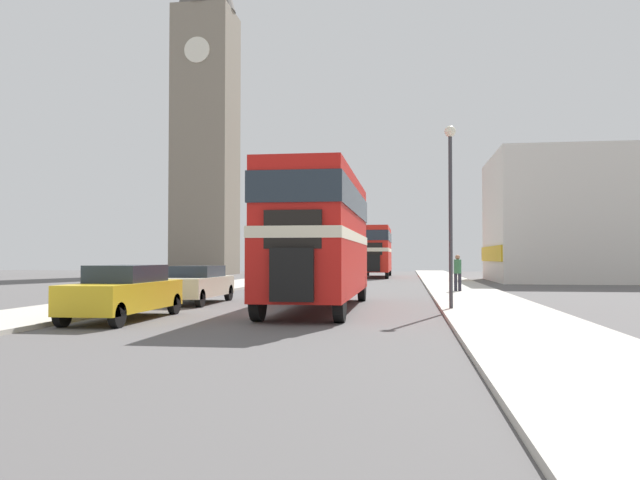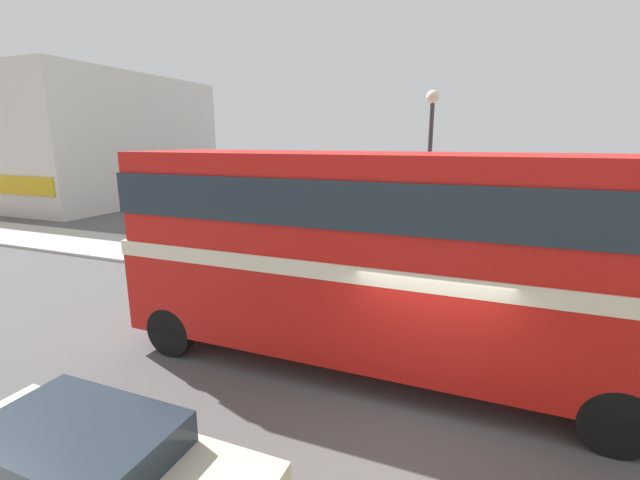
{
  "view_description": "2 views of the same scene",
  "coord_description": "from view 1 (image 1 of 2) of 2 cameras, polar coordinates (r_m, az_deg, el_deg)",
  "views": [
    {
      "loc": [
        3.92,
        -19.4,
        1.74
      ],
      "look_at": [
        1.02,
        1.44,
        2.33
      ],
      "focal_mm": 35.0,
      "sensor_mm": 36.0,
      "label": 1
    },
    {
      "loc": [
        -6.98,
        -0.75,
        4.68
      ],
      "look_at": [
        1.02,
        2.45,
        2.65
      ],
      "focal_mm": 24.0,
      "sensor_mm": 36.0,
      "label": 2
    }
  ],
  "objects": [
    {
      "name": "bus_distant",
      "position": [
        55.72,
        5.18,
        -0.71
      ],
      "size": [
        2.43,
        10.75,
        4.4
      ],
      "color": "red",
      "rests_on": "ground_plane"
    },
    {
      "name": "church_tower",
      "position": [
        67.56,
        -10.37,
        13.69
      ],
      "size": [
        6.06,
        6.06,
        38.3
      ],
      "color": "gray",
      "rests_on": "ground_plane"
    },
    {
      "name": "sidewalk_right",
      "position": [
        19.68,
        16.27,
        -6.44
      ],
      "size": [
        3.5,
        120.0,
        0.12
      ],
      "color": "#B7B2A8",
      "rests_on": "ground_plane"
    },
    {
      "name": "pedestrian_walking",
      "position": [
        30.88,
        12.47,
        -2.74
      ],
      "size": [
        0.35,
        0.35,
        1.76
      ],
      "color": "#282833",
      "rests_on": "sidewalk_right"
    },
    {
      "name": "car_parked_near",
      "position": [
        18.27,
        -17.43,
        -4.53
      ],
      "size": [
        1.65,
        4.69,
        1.53
      ],
      "color": "gold",
      "rests_on": "ground_plane"
    },
    {
      "name": "street_lamp",
      "position": [
        20.48,
        11.84,
        4.63
      ],
      "size": [
        0.36,
        0.36,
        5.86
      ],
      "color": "#38383D",
      "rests_on": "sidewalk_right"
    },
    {
      "name": "shop_building_block",
      "position": [
        49.35,
        24.3,
        1.84
      ],
      "size": [
        15.52,
        11.24,
        9.18
      ],
      "color": "silver",
      "rests_on": "ground_plane"
    },
    {
      "name": "sidewalk_left",
      "position": [
        22.21,
        -20.94,
        -5.84
      ],
      "size": [
        3.5,
        120.0,
        0.12
      ],
      "color": "#B7B2A8",
      "rests_on": "ground_plane"
    },
    {
      "name": "ground_plane",
      "position": [
        19.87,
        -3.51,
        -6.63
      ],
      "size": [
        120.0,
        120.0,
        0.0
      ],
      "primitive_type": "plane",
      "color": "#565454"
    },
    {
      "name": "double_decker_bus",
      "position": [
        21.04,
        -0.01,
        0.84
      ],
      "size": [
        2.55,
        10.46,
        4.44
      ],
      "color": "red",
      "rests_on": "ground_plane"
    },
    {
      "name": "car_parked_mid",
      "position": [
        24.15,
        -11.23,
        -3.94
      ],
      "size": [
        1.71,
        4.42,
        1.42
      ],
      "color": "beige",
      "rests_on": "ground_plane"
    }
  ]
}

